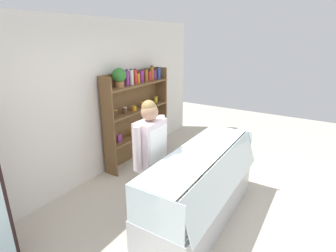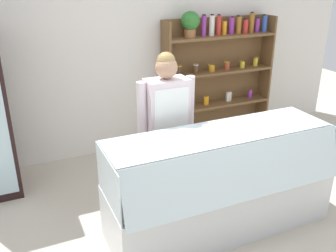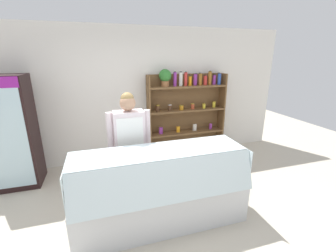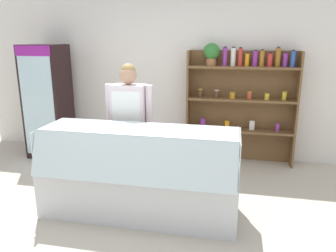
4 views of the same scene
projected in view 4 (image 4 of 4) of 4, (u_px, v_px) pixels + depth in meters
ground_plane at (133, 215)px, 3.76m from camera, size 12.00×12.00×0.00m
back_wall at (170, 76)px, 5.50m from camera, size 6.80×0.10×2.70m
drinks_fridge at (48, 102)px, 5.48m from camera, size 0.64×0.59×1.86m
shelving_unit at (239, 96)px, 5.15m from camera, size 1.69×0.29×1.89m
deli_display_case at (139, 188)px, 3.72m from camera, size 2.19×0.78×1.01m
shop_clerk at (129, 117)px, 4.17m from camera, size 0.62×0.25×1.66m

